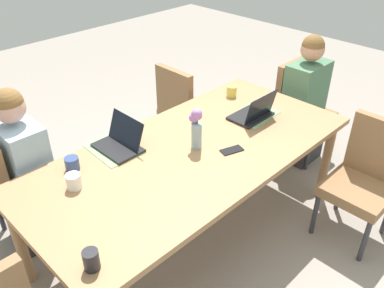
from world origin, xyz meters
The scene contains 18 objects.
ground_plane centered at (0.00, 0.00, 0.00)m, with size 10.00×10.00×0.00m, color gray.
dining_table centered at (0.00, 0.00, 0.68)m, with size 2.29×1.08×0.75m.
chair_near_left_near centered at (0.88, -0.85, 0.50)m, with size 0.44×0.44×0.90m.
person_near_left_near centered at (0.80, -0.79, 0.53)m, with size 0.36×0.40×1.19m.
chair_head_left_left_mid centered at (-1.51, -0.09, 0.50)m, with size 0.44×0.44×0.90m.
person_head_left_left_mid centered at (-1.45, -0.02, 0.53)m, with size 0.40×0.36×1.19m.
chair_far_left_far centered at (-0.90, 0.83, 0.50)m, with size 0.44×0.44×0.90m.
chair_near_right_near centered at (-0.73, -0.83, 0.50)m, with size 0.44×0.44×0.90m.
flower_vase centered at (-0.05, -0.01, 0.92)m, with size 0.07×0.09×0.29m.
placemat_near_left_near centered at (0.36, -0.38, 0.75)m, with size 0.36×0.26×0.00m, color #7FAD70.
placemat_head_left_left_mid centered at (-0.68, -0.01, 0.75)m, with size 0.36×0.26×0.00m, color #7FAD70.
laptop_near_left_near centered at (0.31, -0.36, 0.79)m, with size 0.22×0.32×0.21m.
laptop_head_left_left_mid centered at (-0.64, 0.02, 0.79)m, with size 0.32×0.22×0.21m.
coffee_mug_near_left centered at (0.76, -0.21, 0.79)m, with size 0.09×0.09×0.09m, color white.
coffee_mug_near_right centered at (0.67, -0.37, 0.79)m, with size 0.09×0.09×0.08m, color #33477A.
coffee_mug_centre_left centered at (-0.81, -0.35, 0.79)m, with size 0.08×0.08×0.09m, color #DBC64C.
coffee_mug_centre_right centered at (1.01, 0.36, 0.80)m, with size 0.08×0.08×0.10m, color #232328.
phone_black centered at (-0.18, 0.19, 0.75)m, with size 0.15×0.07×0.01m, color black.
Camera 1 is at (1.58, 1.57, 2.22)m, focal length 37.76 mm.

